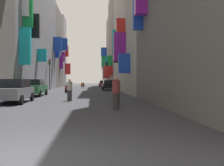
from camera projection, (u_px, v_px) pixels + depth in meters
name	position (u px, v px, depth m)	size (l,w,h in m)	color
ground_plane	(82.00, 91.00, 34.45)	(140.00, 140.00, 0.00)	#38383D
building_left_mid_b	(27.00, 21.00, 36.66)	(7.33, 16.07, 19.81)	gray
building_left_mid_c	(45.00, 49.00, 50.95)	(7.29, 12.55, 15.24)	slate
building_left_far	(52.00, 52.00, 60.41)	(7.25, 6.44, 16.22)	gray
building_right_mid_a	(159.00, 13.00, 25.05)	(7.29, 7.95, 16.06)	#B2A899
building_right_mid_b	(139.00, 18.00, 35.76)	(7.13, 13.65, 20.25)	#BCB29E
building_right_mid_c	(126.00, 41.00, 49.84)	(7.34, 14.57, 18.18)	gray
building_right_far	(119.00, 53.00, 61.01)	(7.40, 7.78, 15.80)	#9E9384
parked_car_red	(103.00, 83.00, 52.70)	(1.85, 4.47, 1.32)	#B21E1E
parked_car_black	(109.00, 85.00, 36.35)	(1.99, 4.46, 1.43)	black
parked_car_green	(34.00, 87.00, 23.11)	(1.93, 4.50, 1.51)	#236638
parked_car_grey	(13.00, 90.00, 16.29)	(1.91, 4.09, 1.52)	slate
scooter_red	(69.00, 89.00, 28.67)	(0.77, 1.79, 1.13)	red
scooter_orange	(83.00, 85.00, 50.75)	(0.79, 1.81, 1.13)	orange
scooter_silver	(71.00, 84.00, 53.52)	(0.71, 1.95, 1.13)	#ADADB2
pedestrian_crossing	(116.00, 93.00, 12.70)	(0.42, 0.42, 1.66)	#363636
pedestrian_near_left	(70.00, 90.00, 17.62)	(0.39, 0.39, 1.55)	#343434
pedestrian_near_right	(117.00, 91.00, 16.43)	(0.54, 0.54, 1.57)	#323232
traffic_light_far_corner	(50.00, 69.00, 36.00)	(0.26, 0.34, 4.37)	#2D2D2D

